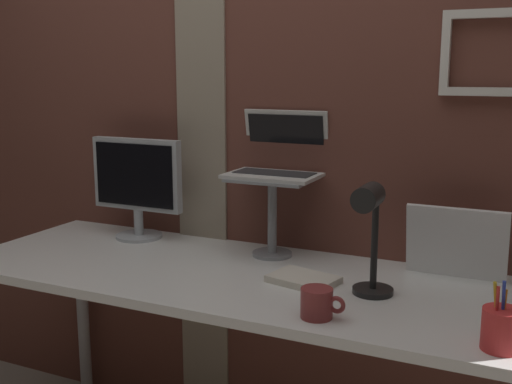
% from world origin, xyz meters
% --- Properties ---
extents(brick_wall_back, '(3.53, 0.16, 2.32)m').
position_xyz_m(brick_wall_back, '(-0.00, 0.45, 1.16)').
color(brick_wall_back, brown).
rests_on(brick_wall_back, ground_plane).
extents(desk, '(1.96, 0.68, 0.77)m').
position_xyz_m(desk, '(0.13, 0.05, 0.70)').
color(desk, white).
rests_on(desk, ground_plane).
extents(monitor, '(0.38, 0.18, 0.39)m').
position_xyz_m(monitor, '(-0.43, 0.27, 1.00)').
color(monitor, '#ADB2B7').
rests_on(monitor, desk).
extents(laptop_stand, '(0.28, 0.22, 0.28)m').
position_xyz_m(laptop_stand, '(0.14, 0.27, 0.96)').
color(laptop_stand, gray).
rests_on(laptop_stand, desk).
extents(laptop, '(0.31, 0.25, 0.22)m').
position_xyz_m(laptop, '(0.14, 0.33, 1.12)').
color(laptop, silver).
rests_on(laptop, laptop_stand).
extents(whiteboard_panel, '(0.31, 0.06, 0.23)m').
position_xyz_m(whiteboard_panel, '(0.75, 0.29, 0.89)').
color(whiteboard_panel, white).
rests_on(whiteboard_panel, desk).
extents(desk_lamp, '(0.12, 0.20, 0.34)m').
position_xyz_m(desk_lamp, '(0.56, -0.01, 0.98)').
color(desk_lamp, black).
rests_on(desk_lamp, desk).
extents(pen_cup, '(0.09, 0.09, 0.17)m').
position_xyz_m(pen_cup, '(0.92, -0.20, 0.82)').
color(pen_cup, red).
rests_on(pen_cup, desk).
extents(coffee_mug, '(0.12, 0.09, 0.08)m').
position_xyz_m(coffee_mug, '(0.47, -0.20, 0.81)').
color(coffee_mug, maroon).
rests_on(coffee_mug, desk).
extents(paper_clutter_stack, '(0.23, 0.18, 0.02)m').
position_xyz_m(paper_clutter_stack, '(0.34, 0.05, 0.78)').
color(paper_clutter_stack, silver).
rests_on(paper_clutter_stack, desk).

